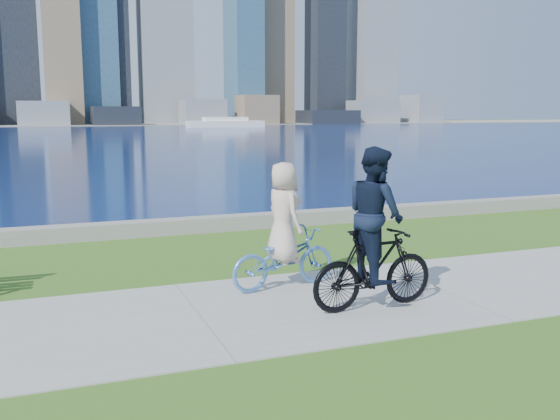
{
  "coord_description": "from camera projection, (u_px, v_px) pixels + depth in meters",
  "views": [
    {
      "loc": [
        -1.96,
        -8.32,
        2.9
      ],
      "look_at": [
        2.05,
        2.2,
        1.1
      ],
      "focal_mm": 40.0,
      "sensor_mm": 36.0,
      "label": 1
    }
  ],
  "objects": [
    {
      "name": "ground",
      "position": [
        200.0,
        318.0,
        8.82
      ],
      "size": [
        320.0,
        320.0,
        0.0
      ],
      "primitive_type": "plane",
      "color": "#335C18",
      "rests_on": "ground"
    },
    {
      "name": "concrete_path",
      "position": [
        200.0,
        317.0,
        8.82
      ],
      "size": [
        80.0,
        3.5,
        0.02
      ],
      "primitive_type": "cube",
      "color": "#979792",
      "rests_on": "ground"
    },
    {
      "name": "seawall",
      "position": [
        137.0,
        229.0,
        14.52
      ],
      "size": [
        90.0,
        0.5,
        0.35
      ],
      "primitive_type": "cube",
      "color": "gray",
      "rests_on": "ground"
    },
    {
      "name": "bay_water",
      "position": [
        59.0,
        135.0,
        75.26
      ],
      "size": [
        320.0,
        131.0,
        0.01
      ],
      "primitive_type": "cube",
      "color": "navy",
      "rests_on": "ground"
    },
    {
      "name": "far_shore",
      "position": [
        51.0,
        125.0,
        128.77
      ],
      "size": [
        320.0,
        30.0,
        0.12
      ],
      "primitive_type": "cube",
      "color": "gray",
      "rests_on": "ground"
    },
    {
      "name": "city_skyline",
      "position": [
        68.0,
        7.0,
        126.72
      ],
      "size": [
        175.67,
        23.04,
        76.0
      ],
      "color": "black",
      "rests_on": "ground"
    },
    {
      "name": "ferry_far",
      "position": [
        225.0,
        123.0,
        108.9
      ],
      "size": [
        13.37,
        3.82,
        1.81
      ],
      "color": "white",
      "rests_on": "ground"
    },
    {
      "name": "cyclist_woman",
      "position": [
        283.0,
        242.0,
        10.14
      ],
      "size": [
        0.95,
        1.96,
        2.07
      ],
      "rotation": [
        0.0,
        0.0,
        1.73
      ],
      "color": "#558FD0",
      "rests_on": "ground"
    },
    {
      "name": "cyclist_man",
      "position": [
        374.0,
        242.0,
        9.04
      ],
      "size": [
        0.77,
        2.0,
        2.38
      ],
      "rotation": [
        0.0,
        0.0,
        1.62
      ],
      "color": "black",
      "rests_on": "ground"
    }
  ]
}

